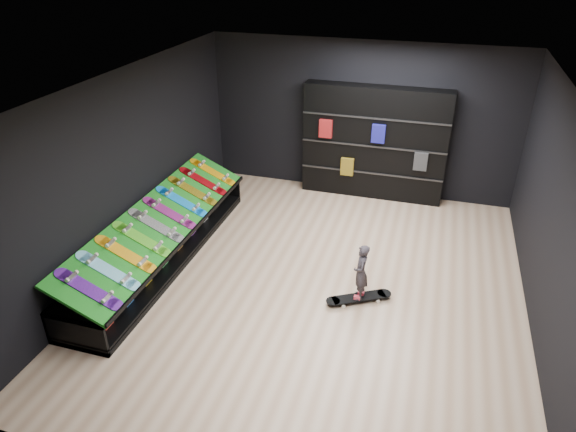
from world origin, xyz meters
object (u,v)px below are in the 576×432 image
(child, at_px, (360,282))
(display_rack, at_px, (163,245))
(floor_skateboard, at_px, (359,299))
(back_shelving, at_px, (374,143))

(child, bearing_deg, display_rack, -104.07)
(display_rack, relative_size, floor_skateboard, 4.59)
(back_shelving, relative_size, floor_skateboard, 2.82)
(floor_skateboard, xyz_separation_m, child, (0.00, 0.00, 0.30))
(back_shelving, bearing_deg, floor_skateboard, -83.85)
(floor_skateboard, height_order, child, child)
(display_rack, distance_m, floor_skateboard, 3.26)
(display_rack, xyz_separation_m, child, (3.24, -0.22, 0.10))
(display_rack, bearing_deg, back_shelving, 49.26)
(display_rack, xyz_separation_m, floor_skateboard, (3.24, -0.22, -0.21))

